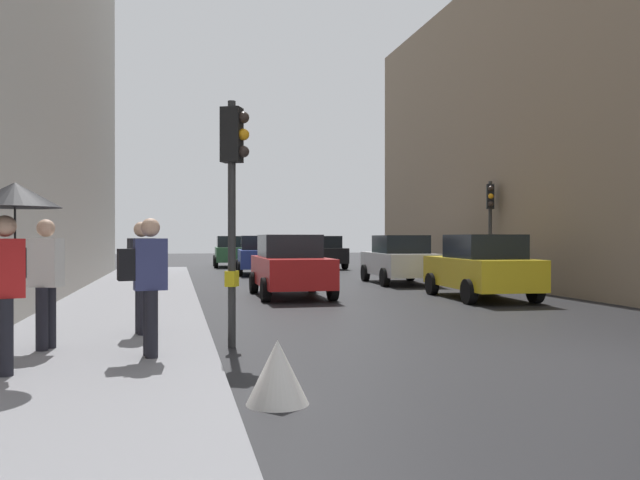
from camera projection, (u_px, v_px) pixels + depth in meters
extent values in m
plane|color=black|center=(609.00, 364.00, 8.41)|extent=(120.00, 120.00, 0.00)
cube|color=gray|center=(120.00, 317.00, 12.75)|extent=(3.29, 40.00, 0.16)
cylinder|color=#2D2D2D|center=(232.00, 224.00, 9.66)|extent=(0.12, 0.12, 3.77)
cube|color=black|center=(232.00, 135.00, 9.66)|extent=(0.38, 0.35, 0.84)
cube|color=yellow|center=(232.00, 279.00, 9.67)|extent=(0.23, 0.25, 0.24)
sphere|color=#2D231E|center=(243.00, 117.00, 9.61)|extent=(0.18, 0.18, 0.18)
sphere|color=orange|center=(243.00, 135.00, 9.61)|extent=(0.18, 0.18, 0.18)
sphere|color=#2D231E|center=(243.00, 152.00, 9.62)|extent=(0.18, 0.18, 0.18)
cylinder|color=#2D2D2D|center=(490.00, 234.00, 21.46)|extent=(0.12, 0.12, 3.60)
cube|color=black|center=(490.00, 197.00, 21.46)|extent=(0.33, 0.37, 0.84)
cube|color=yellow|center=(490.00, 256.00, 21.47)|extent=(0.24, 0.22, 0.24)
sphere|color=#2D231E|center=(491.00, 188.00, 21.27)|extent=(0.18, 0.18, 0.18)
sphere|color=orange|center=(491.00, 196.00, 21.27)|extent=(0.18, 0.18, 0.18)
sphere|color=#2D231E|center=(491.00, 204.00, 21.27)|extent=(0.18, 0.18, 0.18)
cube|color=navy|center=(259.00, 259.00, 28.77)|extent=(2.07, 4.31, 0.80)
cube|color=black|center=(259.00, 243.00, 29.02)|extent=(1.73, 2.10, 0.64)
cylinder|color=black|center=(281.00, 269.00, 27.59)|extent=(0.26, 0.65, 0.64)
cylinder|color=black|center=(240.00, 269.00, 27.30)|extent=(0.26, 0.65, 0.64)
cylinder|color=black|center=(276.00, 266.00, 30.25)|extent=(0.26, 0.65, 0.64)
cylinder|color=black|center=(238.00, 266.00, 29.96)|extent=(0.26, 0.65, 0.64)
cube|color=red|center=(291.00, 271.00, 17.95)|extent=(1.83, 4.21, 0.80)
cube|color=black|center=(289.00, 246.00, 18.19)|extent=(1.61, 2.01, 0.64)
cylinder|color=black|center=(333.00, 288.00, 16.83)|extent=(0.22, 0.64, 0.64)
cylinder|color=black|center=(266.00, 290.00, 16.44)|extent=(0.22, 0.64, 0.64)
cylinder|color=black|center=(312.00, 282.00, 19.46)|extent=(0.22, 0.64, 0.64)
cylinder|color=black|center=(254.00, 282.00, 19.07)|extent=(0.22, 0.64, 0.64)
cube|color=yellow|center=(480.00, 272.00, 17.32)|extent=(2.02, 4.29, 0.80)
cube|color=black|center=(484.00, 246.00, 17.07)|extent=(1.70, 2.08, 0.64)
cylinder|color=black|center=(432.00, 284.00, 18.50)|extent=(0.25, 0.65, 0.64)
cylinder|color=black|center=(489.00, 283.00, 18.80)|extent=(0.25, 0.65, 0.64)
cylinder|color=black|center=(469.00, 292.00, 15.84)|extent=(0.25, 0.65, 0.64)
cylinder|color=black|center=(535.00, 291.00, 16.14)|extent=(0.25, 0.65, 0.64)
cube|color=silver|center=(398.00, 264.00, 23.03)|extent=(2.00, 4.28, 0.80)
cube|color=black|center=(400.00, 244.00, 22.78)|extent=(1.69, 2.07, 0.64)
cylinder|color=black|center=(365.00, 273.00, 24.20)|extent=(0.25, 0.65, 0.64)
cylinder|color=black|center=(410.00, 272.00, 24.52)|extent=(0.25, 0.65, 0.64)
cylinder|color=black|center=(385.00, 277.00, 21.54)|extent=(0.25, 0.65, 0.64)
cylinder|color=black|center=(435.00, 277.00, 21.86)|extent=(0.25, 0.65, 0.64)
cube|color=black|center=(321.00, 255.00, 34.34)|extent=(2.05, 4.30, 0.80)
cube|color=black|center=(323.00, 242.00, 34.10)|extent=(1.72, 2.09, 0.64)
cylinder|color=black|center=(299.00, 262.00, 35.38)|extent=(0.26, 0.65, 0.64)
cylinder|color=black|center=(330.00, 261.00, 35.89)|extent=(0.26, 0.65, 0.64)
cylinder|color=black|center=(312.00, 264.00, 32.79)|extent=(0.26, 0.65, 0.64)
cylinder|color=black|center=(345.00, 263.00, 33.30)|extent=(0.26, 0.65, 0.64)
cube|color=#2D6038|center=(231.00, 254.00, 36.05)|extent=(1.96, 4.27, 0.80)
cube|color=black|center=(231.00, 242.00, 36.29)|extent=(1.68, 2.06, 0.64)
cylinder|color=black|center=(249.00, 262.00, 34.89)|extent=(0.24, 0.65, 0.64)
cylinder|color=black|center=(216.00, 262.00, 34.56)|extent=(0.24, 0.65, 0.64)
cylinder|color=black|center=(246.00, 260.00, 37.54)|extent=(0.24, 0.65, 0.64)
cylinder|color=black|center=(215.00, 261.00, 37.21)|extent=(0.24, 0.65, 0.64)
cylinder|color=black|center=(5.00, 335.00, 7.10)|extent=(0.16, 0.16, 0.85)
cylinder|color=black|center=(6.00, 337.00, 6.93)|extent=(0.16, 0.16, 0.85)
cube|color=red|center=(5.00, 268.00, 7.01)|extent=(0.46, 0.36, 0.66)
sphere|color=tan|center=(5.00, 226.00, 7.01)|extent=(0.24, 0.24, 0.24)
cylinder|color=black|center=(15.00, 246.00, 7.06)|extent=(0.02, 0.02, 0.90)
cone|color=black|center=(15.00, 195.00, 7.06)|extent=(1.00, 1.00, 0.28)
cylinder|color=black|center=(149.00, 322.00, 8.16)|extent=(0.16, 0.16, 0.85)
cylinder|color=black|center=(152.00, 324.00, 7.98)|extent=(0.16, 0.16, 0.85)
cube|color=navy|center=(150.00, 264.00, 8.07)|extent=(0.44, 0.32, 0.66)
sphere|color=tan|center=(150.00, 228.00, 8.07)|extent=(0.24, 0.24, 0.24)
cube|color=black|center=(126.00, 265.00, 7.95)|extent=(0.24, 0.31, 0.40)
cylinder|color=black|center=(50.00, 317.00, 8.68)|extent=(0.16, 0.16, 0.85)
cylinder|color=black|center=(42.00, 319.00, 8.48)|extent=(0.16, 0.16, 0.85)
cube|color=silver|center=(46.00, 263.00, 8.58)|extent=(0.46, 0.38, 0.66)
sphere|color=tan|center=(46.00, 228.00, 8.58)|extent=(0.24, 0.24, 0.24)
cube|color=black|center=(25.00, 263.00, 8.61)|extent=(0.28, 0.33, 0.40)
cylinder|color=black|center=(140.00, 306.00, 10.03)|extent=(0.16, 0.16, 0.85)
cylinder|color=black|center=(143.00, 308.00, 9.85)|extent=(0.16, 0.16, 0.85)
cube|color=black|center=(142.00, 259.00, 9.93)|extent=(0.45, 0.35, 0.66)
sphere|color=tan|center=(141.00, 229.00, 9.93)|extent=(0.24, 0.24, 0.24)
cone|color=silver|center=(277.00, 372.00, 6.36)|extent=(0.64, 0.64, 0.65)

